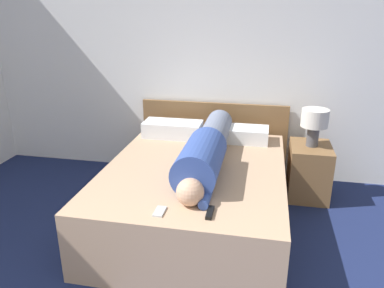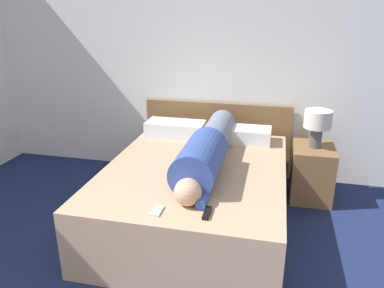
% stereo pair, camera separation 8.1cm
% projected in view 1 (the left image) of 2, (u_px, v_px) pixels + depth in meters
% --- Properties ---
extents(wall_back, '(6.37, 0.06, 2.60)m').
position_uv_depth(wall_back, '(217.00, 57.00, 3.93)').
color(wall_back, white).
rests_on(wall_back, ground_plane).
extents(bed, '(1.48, 1.92, 0.53)m').
position_uv_depth(bed, '(195.00, 194.00, 3.24)').
color(bed, tan).
rests_on(bed, ground_plane).
extents(headboard, '(1.60, 0.04, 0.82)m').
position_uv_depth(headboard, '(213.00, 139.00, 4.18)').
color(headboard, brown).
rests_on(headboard, ground_plane).
extents(nightstand, '(0.39, 0.49, 0.53)m').
position_uv_depth(nightstand, '(309.00, 171.00, 3.71)').
color(nightstand, brown).
rests_on(nightstand, ground_plane).
extents(table_lamp, '(0.25, 0.25, 0.36)m').
position_uv_depth(table_lamp, '(314.00, 121.00, 3.54)').
color(table_lamp, '#4C4C51').
rests_on(table_lamp, nightstand).
extents(person_lying, '(0.33, 1.64, 0.33)m').
position_uv_depth(person_lying, '(207.00, 150.00, 3.11)').
color(person_lying, tan).
rests_on(person_lying, bed).
extents(pillow_near_headboard, '(0.59, 0.28, 0.16)m').
position_uv_depth(pillow_near_headboard, '(173.00, 129.00, 3.85)').
color(pillow_near_headboard, white).
rests_on(pillow_near_headboard, bed).
extents(pillow_second, '(0.56, 0.28, 0.14)m').
position_uv_depth(pillow_second, '(239.00, 134.00, 3.72)').
color(pillow_second, white).
rests_on(pillow_second, bed).
extents(tv_remote, '(0.04, 0.15, 0.02)m').
position_uv_depth(tv_remote, '(210.00, 213.00, 2.41)').
color(tv_remote, black).
rests_on(tv_remote, bed).
extents(cell_phone, '(0.06, 0.13, 0.01)m').
position_uv_depth(cell_phone, '(160.00, 211.00, 2.44)').
color(cell_phone, '#B2B7BC').
rests_on(cell_phone, bed).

